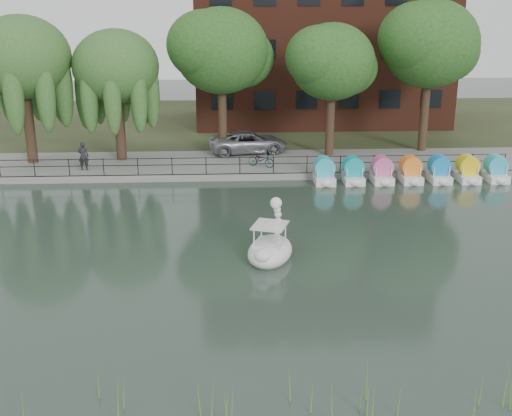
{
  "coord_description": "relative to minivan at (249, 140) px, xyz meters",
  "views": [
    {
      "loc": [
        -0.86,
        -23.51,
        10.56
      ],
      "look_at": [
        0.5,
        4.0,
        1.3
      ],
      "focal_mm": 45.0,
      "sensor_mm": 36.0,
      "label": 1
    }
  ],
  "objects": [
    {
      "name": "apartment_building",
      "position": [
        6.29,
        11.62,
        8.13
      ],
      "size": [
        20.0,
        10.07,
        18.0
      ],
      "color": "#4C1E16",
      "rests_on": "land_strip"
    },
    {
      "name": "railing",
      "position": [
        -0.71,
        -5.1,
        -0.08
      ],
      "size": [
        32.0,
        0.05,
        1.0
      ],
      "color": "black",
      "rests_on": "promenade"
    },
    {
      "name": "kerb",
      "position": [
        -0.71,
        -5.3,
        -1.03
      ],
      "size": [
        40.0,
        0.25,
        0.4
      ],
      "primitive_type": "cube",
      "color": "gray",
      "rests_on": "ground_plane"
    },
    {
      "name": "land_strip",
      "position": [
        -0.71,
        11.65,
        -1.05
      ],
      "size": [
        60.0,
        22.0,
        0.36
      ],
      "primitive_type": "cube",
      "color": "#47512D",
      "rests_on": "ground_plane"
    },
    {
      "name": "broadleaf_center",
      "position": [
        -1.71,
        -0.35,
        5.83
      ],
      "size": [
        6.0,
        6.0,
        9.25
      ],
      "color": "#473323",
      "rests_on": "promenade"
    },
    {
      "name": "willow_left",
      "position": [
        -13.71,
        -1.85,
        5.64
      ],
      "size": [
        5.88,
        5.88,
        9.01
      ],
      "color": "#473323",
      "rests_on": "promenade"
    },
    {
      "name": "promenade",
      "position": [
        -0.71,
        -2.35,
        -1.03
      ],
      "size": [
        40.0,
        6.0,
        0.4
      ],
      "primitive_type": "cube",
      "color": "gray",
      "rests_on": "ground_plane"
    },
    {
      "name": "broadleaf_right",
      "position": [
        5.29,
        -0.85,
        5.16
      ],
      "size": [
        5.4,
        5.4,
        8.32
      ],
      "color": "#473323",
      "rests_on": "promenade"
    },
    {
      "name": "ground_plane",
      "position": [
        -0.71,
        -18.35,
        -1.23
      ],
      "size": [
        120.0,
        120.0,
        0.0
      ],
      "primitive_type": "plane",
      "color": "#3C5045"
    },
    {
      "name": "bicycle",
      "position": [
        0.64,
        -3.68,
        -0.33
      ],
      "size": [
        1.37,
        1.79,
        1.0
      ],
      "primitive_type": "imported",
      "rotation": [
        0.0,
        0.0,
        1.05
      ],
      "color": "gray",
      "rests_on": "promenade"
    },
    {
      "name": "willow_mid",
      "position": [
        -8.21,
        -1.35,
        5.02
      ],
      "size": [
        5.32,
        5.32,
        8.15
      ],
      "color": "#473323",
      "rests_on": "promenade"
    },
    {
      "name": "pedestrian",
      "position": [
        -10.09,
        -3.94,
        0.16
      ],
      "size": [
        0.72,
        0.49,
        1.98
      ],
      "primitive_type": "imported",
      "rotation": [
        0.0,
        0.0,
        3.13
      ],
      "color": "black",
      "rests_on": "promenade"
    },
    {
      "name": "broadleaf_far",
      "position": [
        11.79,
        0.15,
        6.17
      ],
      "size": [
        6.3,
        6.3,
        9.71
      ],
      "color": "#473323",
      "rests_on": "promenade"
    },
    {
      "name": "reed_bank",
      "position": [
        1.29,
        -27.85,
        -0.63
      ],
      "size": [
        24.0,
        2.4,
        1.2
      ],
      "color": "#669938",
      "rests_on": "ground_plane"
    },
    {
      "name": "minivan",
      "position": [
        0.0,
        0.0,
        0.0
      ],
      "size": [
        3.62,
        6.31,
        1.66
      ],
      "primitive_type": "imported",
      "rotation": [
        0.0,
        0.0,
        1.73
      ],
      "color": "gray",
      "rests_on": "promenade"
    },
    {
      "name": "swan_boat",
      "position": [
        0.26,
        -17.09,
        -0.7
      ],
      "size": [
        2.59,
        3.25,
        2.4
      ],
      "rotation": [
        0.0,
        0.0,
        -0.33
      ],
      "color": "white",
      "rests_on": "ground_plane"
    },
    {
      "name": "pedal_boat_row",
      "position": [
        9.28,
        -6.06,
        -0.62
      ],
      "size": [
        11.35,
        1.7,
        1.4
      ],
      "color": "white",
      "rests_on": "ground_plane"
    }
  ]
}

